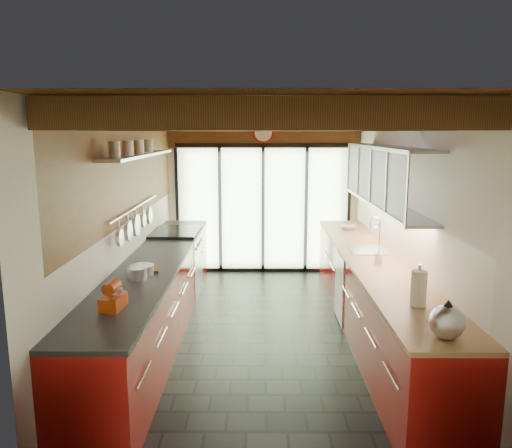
{
  "coord_description": "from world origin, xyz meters",
  "views": [
    {
      "loc": [
        -0.06,
        -5.6,
        2.36
      ],
      "look_at": [
        -0.1,
        0.4,
        1.25
      ],
      "focal_mm": 35.0,
      "sensor_mm": 36.0,
      "label": 1
    }
  ],
  "objects_px": {
    "stand_mixer": "(113,297)",
    "soap_bottle": "(379,256)",
    "bowl": "(348,227)",
    "kettle": "(447,320)",
    "paper_towel": "(419,289)"
  },
  "relations": [
    {
      "from": "stand_mixer",
      "to": "soap_bottle",
      "type": "height_order",
      "value": "stand_mixer"
    },
    {
      "from": "bowl",
      "to": "soap_bottle",
      "type": "bearing_deg",
      "value": -90.0
    },
    {
      "from": "kettle",
      "to": "bowl",
      "type": "distance_m",
      "value": 4.0
    },
    {
      "from": "paper_towel",
      "to": "bowl",
      "type": "height_order",
      "value": "paper_towel"
    },
    {
      "from": "soap_bottle",
      "to": "bowl",
      "type": "distance_m",
      "value": 1.96
    },
    {
      "from": "stand_mixer",
      "to": "bowl",
      "type": "bearing_deg",
      "value": 53.4
    },
    {
      "from": "soap_bottle",
      "to": "bowl",
      "type": "height_order",
      "value": "soap_bottle"
    },
    {
      "from": "paper_towel",
      "to": "soap_bottle",
      "type": "distance_m",
      "value": 1.39
    },
    {
      "from": "kettle",
      "to": "paper_towel",
      "type": "bearing_deg",
      "value": 90.0
    },
    {
      "from": "paper_towel",
      "to": "bowl",
      "type": "distance_m",
      "value": 3.35
    },
    {
      "from": "kettle",
      "to": "paper_towel",
      "type": "xyz_separation_m",
      "value": [
        0.0,
        0.65,
        0.02
      ]
    },
    {
      "from": "bowl",
      "to": "stand_mixer",
      "type": "bearing_deg",
      "value": -126.6
    },
    {
      "from": "stand_mixer",
      "to": "paper_towel",
      "type": "relative_size",
      "value": 0.79
    },
    {
      "from": "paper_towel",
      "to": "stand_mixer",
      "type": "bearing_deg",
      "value": -178.45
    },
    {
      "from": "stand_mixer",
      "to": "soap_bottle",
      "type": "xyz_separation_m",
      "value": [
        2.54,
        1.46,
        -0.01
      ]
    }
  ]
}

